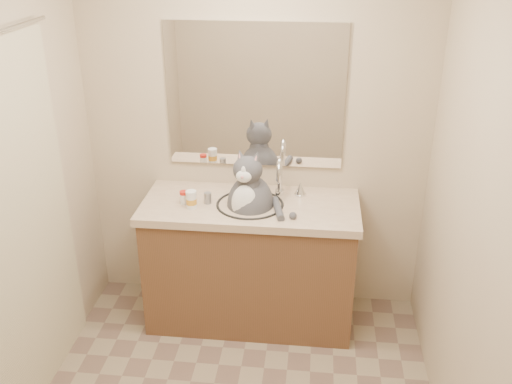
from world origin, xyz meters
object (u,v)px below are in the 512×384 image
Objects in this scene: cat at (250,201)px; pill_bottle_orange at (191,200)px; grey_canister at (208,198)px; pill_bottle_redcap at (184,197)px.

pill_bottle_orange is (-0.35, -0.07, 0.03)m from cat.
pill_bottle_orange is at bearing -139.50° from grey_canister.
pill_bottle_orange is at bearing -40.55° from pill_bottle_redcap.
cat is 0.26m from grey_canister.
grey_canister is at bearing -167.26° from cat.
cat is 6.81× the size of pill_bottle_redcap.
cat is at bearing 0.02° from grey_canister.
grey_canister is (0.09, 0.07, -0.02)m from pill_bottle_orange.
grey_canister is at bearing 9.40° from pill_bottle_redcap.
pill_bottle_redcap is at bearing 139.45° from pill_bottle_orange.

